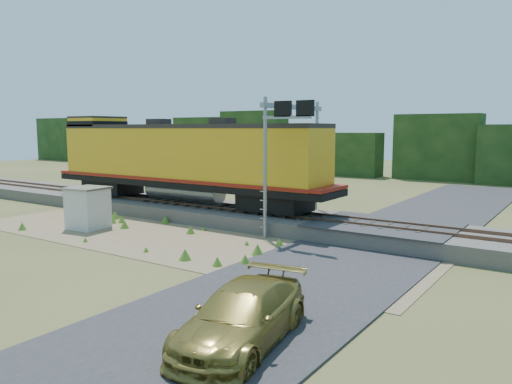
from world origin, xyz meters
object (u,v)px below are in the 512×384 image
Objects in this scene: locomotive at (180,159)px; signal_gantry at (293,133)px; shed at (88,208)px; car at (242,316)px.

signal_gantry is (8.81, -0.67, 1.70)m from locomotive.
shed is 0.45× the size of car.
car is (16.06, -7.43, -0.43)m from shed.
signal_gantry is (9.96, 5.67, 4.19)m from shed.
signal_gantry reaches higher than shed.
shed is at bearing -100.30° from locomotive.
shed is 0.33× the size of signal_gantry.
car is (14.91, -13.77, -2.92)m from locomotive.
locomotive is at bearing 126.92° from car.
locomotive is at bearing 175.65° from signal_gantry.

